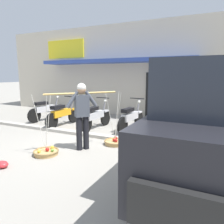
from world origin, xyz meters
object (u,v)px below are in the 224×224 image
object	(u,v)px
motorcycle_nearest_shop	(46,110)
fruit_basket_right_side	(115,142)
motorcycle_third_in_row	(96,116)
motorcycle_second_in_row	(63,114)
fruit_basket_left_side	(46,152)
plastic_litter_bag	(2,164)
motorcycle_end_of_row	(131,118)
wooden_crate	(150,129)
fruit_vendor	(82,112)
parked_truck	(220,118)

from	to	relation	value
motorcycle_nearest_shop	fruit_basket_right_side	bearing A→B (deg)	-22.47
fruit_basket_right_side	motorcycle_third_in_row	bearing A→B (deg)	136.44
motorcycle_second_in_row	motorcycle_third_in_row	size ratio (longest dim) A/B	1.00
fruit_basket_left_side	plastic_litter_bag	size ratio (longest dim) A/B	5.18
motorcycle_end_of_row	wooden_crate	world-z (taller)	motorcycle_end_of_row
wooden_crate	fruit_vendor	bearing A→B (deg)	-118.09
motorcycle_third_in_row	parked_truck	xyz separation A→B (m)	(3.83, -2.14, 0.68)
fruit_basket_left_side	motorcycle_nearest_shop	distance (m)	4.12
motorcycle_nearest_shop	wooden_crate	world-z (taller)	motorcycle_nearest_shop
motorcycle_second_in_row	wooden_crate	bearing A→B (deg)	6.71
plastic_litter_bag	motorcycle_second_in_row	bearing A→B (deg)	108.73
parked_truck	plastic_litter_bag	xyz separation A→B (m)	(-3.99, -1.49, -1.06)
motorcycle_third_in_row	motorcycle_end_of_row	distance (m)	1.24
motorcycle_second_in_row	parked_truck	size ratio (longest dim) A/B	0.38
motorcycle_third_in_row	wooden_crate	world-z (taller)	motorcycle_third_in_row
fruit_basket_right_side	motorcycle_nearest_shop	distance (m)	4.26
motorcycle_nearest_shop	parked_truck	distance (m)	6.93
motorcycle_second_in_row	motorcycle_nearest_shop	bearing A→B (deg)	157.76
motorcycle_end_of_row	plastic_litter_bag	xyz separation A→B (m)	(-1.36, -3.94, -0.38)
fruit_basket_left_side	parked_truck	distance (m)	3.86
fruit_vendor	parked_truck	distance (m)	3.10
motorcycle_third_in_row	motorcycle_second_in_row	bearing A→B (deg)	-173.60
motorcycle_third_in_row	parked_truck	world-z (taller)	parked_truck
wooden_crate	fruit_basket_right_side	bearing A→B (deg)	-111.61
motorcycle_end_of_row	wooden_crate	size ratio (longest dim) A/B	4.13
motorcycle_nearest_shop	parked_truck	size ratio (longest dim) A/B	0.37
motorcycle_nearest_shop	plastic_litter_bag	bearing A→B (deg)	-58.58
motorcycle_third_in_row	parked_truck	bearing A→B (deg)	-29.24
motorcycle_third_in_row	motorcycle_end_of_row	xyz separation A→B (m)	(1.20, 0.31, 0.00)
fruit_basket_left_side	parked_truck	world-z (taller)	parked_truck
fruit_basket_right_side	motorcycle_nearest_shop	bearing A→B (deg)	157.53
motorcycle_second_in_row	motorcycle_end_of_row	distance (m)	2.58
motorcycle_nearest_shop	parked_truck	bearing A→B (deg)	-21.31
motorcycle_nearest_shop	wooden_crate	xyz separation A→B (m)	(4.51, -0.13, -0.29)
parked_truck	fruit_basket_left_side	bearing A→B (deg)	-171.73
fruit_vendor	plastic_litter_bag	world-z (taller)	fruit_vendor
motorcycle_second_in_row	wooden_crate	xyz separation A→B (m)	(3.25, 0.38, -0.29)
motorcycle_end_of_row	wooden_crate	xyz separation A→B (m)	(0.71, -0.08, -0.29)
fruit_basket_right_side	motorcycle_nearest_shop	xyz separation A→B (m)	(-3.92, 1.62, 0.38)
parked_truck	plastic_litter_bag	world-z (taller)	parked_truck
motorcycle_second_in_row	parked_truck	xyz separation A→B (m)	(5.17, -1.99, 0.68)
fruit_basket_right_side	motorcycle_end_of_row	distance (m)	1.62
fruit_basket_right_side	plastic_litter_bag	world-z (taller)	fruit_basket_right_side
fruit_vendor	fruit_basket_right_side	xyz separation A→B (m)	(0.58, 0.71, -0.90)
motorcycle_nearest_shop	motorcycle_third_in_row	bearing A→B (deg)	-7.99
motorcycle_third_in_row	wooden_crate	size ratio (longest dim) A/B	4.14
motorcycle_end_of_row	wooden_crate	distance (m)	0.78
fruit_vendor	motorcycle_nearest_shop	bearing A→B (deg)	145.06
plastic_litter_bag	fruit_vendor	bearing A→B (deg)	61.64
motorcycle_third_in_row	motorcycle_end_of_row	bearing A→B (deg)	14.66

